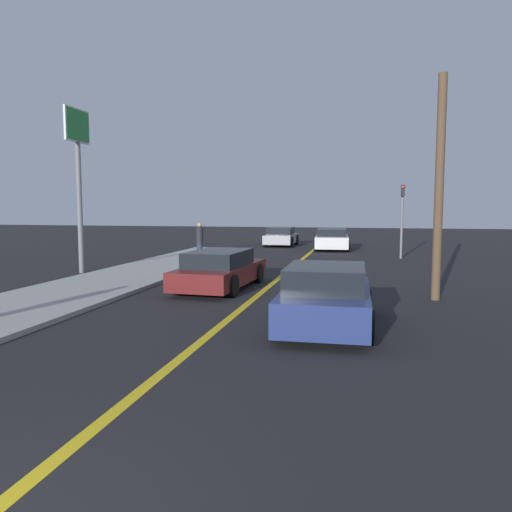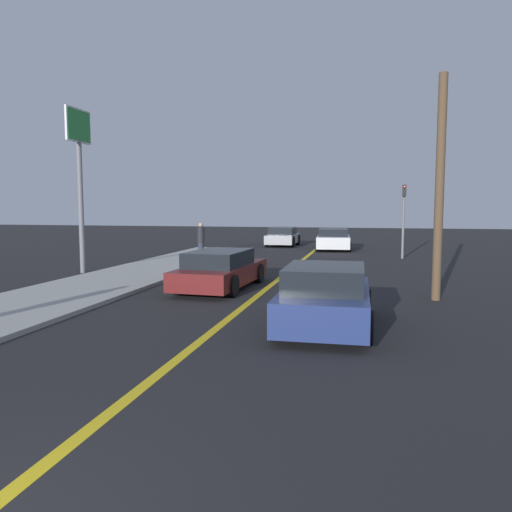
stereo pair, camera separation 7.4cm
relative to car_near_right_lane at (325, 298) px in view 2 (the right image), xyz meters
name	(u,v)px [view 2 (the right image)]	position (x,y,z in m)	size (l,w,h in m)	color
road_center_line	(292,268)	(-2.24, 10.02, -0.65)	(0.20, 60.00, 0.01)	gold
sidewalk_left	(118,279)	(-7.61, 5.19, -0.59)	(3.50, 26.33, 0.12)	#9E9E99
car_near_right_lane	(325,298)	(0.00, 0.00, 0.00)	(1.98, 3.92, 1.34)	navy
car_ahead_center	(221,270)	(-3.66, 4.46, -0.06)	(2.08, 4.65, 1.21)	maroon
car_far_distant	(333,240)	(-1.18, 19.42, -0.02)	(2.19, 3.99, 1.27)	silver
car_parked_left_lot	(283,237)	(-4.65, 21.83, -0.04)	(1.91, 3.82, 1.24)	#9E9EA3
pedestrian_mid_group	(201,240)	(-7.01, 12.27, 0.32)	(0.34, 0.34, 1.70)	#282D3D
traffic_light	(404,213)	(2.52, 15.12, 1.61)	(0.18, 0.40, 3.64)	slate
roadside_sign	(79,155)	(-9.99, 6.85, 3.90)	(0.20, 1.60, 6.27)	slate
utility_pole	(440,189)	(2.71, 3.87, 2.40)	(0.24, 0.24, 6.11)	brown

